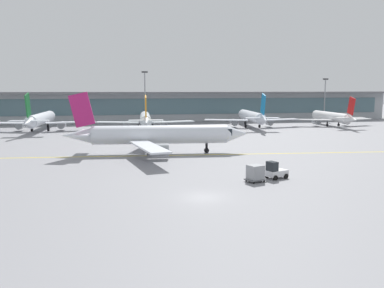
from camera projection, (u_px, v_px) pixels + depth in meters
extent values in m
plane|color=gray|center=(203.00, 197.00, 38.58)|extent=(400.00, 400.00, 0.00)
cube|color=yellow|center=(162.00, 155.00, 62.56)|extent=(109.65, 9.43, 0.01)
cube|color=#9EA3A8|center=(144.00, 107.00, 127.12)|extent=(166.87, 8.00, 9.00)
cube|color=slate|center=(145.00, 107.00, 123.08)|extent=(160.20, 0.16, 5.04)
cube|color=slate|center=(144.00, 93.00, 124.98)|extent=(173.55, 11.00, 0.60)
cylinder|color=silver|center=(41.00, 119.00, 99.13)|extent=(3.66, 21.10, 2.92)
cone|color=silver|center=(51.00, 116.00, 111.13)|extent=(2.89, 3.60, 2.77)
cube|color=black|center=(49.00, 115.00, 108.79)|extent=(2.37, 2.70, 1.02)
cone|color=silver|center=(28.00, 123.00, 86.55)|extent=(2.64, 4.75, 2.48)
cube|color=silver|center=(8.00, 123.00, 96.48)|extent=(12.27, 6.34, 0.24)
cylinder|color=#999EA3|center=(20.00, 126.00, 98.20)|extent=(1.91, 3.15, 1.80)
cube|color=silver|center=(71.00, 122.00, 98.64)|extent=(12.32, 5.58, 0.24)
cylinder|color=#999EA3|center=(62.00, 125.00, 99.67)|extent=(1.91, 3.15, 1.80)
cube|color=#19662D|center=(28.00, 105.00, 86.91)|extent=(0.45, 3.94, 5.49)
cube|color=silver|center=(19.00, 121.00, 87.43)|extent=(4.36, 2.21, 0.21)
cube|color=silver|center=(39.00, 121.00, 88.05)|extent=(4.36, 2.21, 0.21)
cylinder|color=black|center=(48.00, 125.00, 106.64)|extent=(0.38, 0.38, 1.54)
cylinder|color=black|center=(48.00, 126.00, 106.70)|extent=(0.50, 0.79, 0.77)
cylinder|color=black|center=(32.00, 128.00, 97.48)|extent=(0.38, 0.38, 1.54)
cylinder|color=black|center=(32.00, 130.00, 97.53)|extent=(0.50, 0.79, 0.77)
cylinder|color=black|center=(48.00, 128.00, 98.05)|extent=(0.38, 0.38, 1.54)
cylinder|color=black|center=(48.00, 130.00, 98.10)|extent=(0.50, 0.79, 0.77)
cylinder|color=white|center=(145.00, 119.00, 102.31)|extent=(3.73, 19.88, 2.75)
cone|color=white|center=(145.00, 116.00, 113.62)|extent=(2.77, 3.42, 2.61)
cube|color=black|center=(145.00, 115.00, 111.42)|extent=(2.26, 2.57, 0.96)
cone|color=white|center=(146.00, 122.00, 90.45)|extent=(2.55, 4.50, 2.33)
cube|color=white|center=(118.00, 122.00, 99.91)|extent=(11.53, 6.10, 0.23)
cylinder|color=#999EA3|center=(127.00, 125.00, 101.50)|extent=(1.84, 2.99, 1.70)
cube|color=white|center=(173.00, 122.00, 101.74)|extent=(11.59, 5.09, 0.23)
cylinder|color=#999EA3|center=(164.00, 124.00, 102.74)|extent=(1.84, 2.99, 1.70)
cube|color=orange|center=(146.00, 106.00, 90.79)|extent=(0.47, 3.71, 5.17)
cube|color=white|center=(137.00, 120.00, 91.31)|extent=(4.13, 2.14, 0.19)
cube|color=white|center=(155.00, 120.00, 91.84)|extent=(4.13, 2.14, 0.19)
cylinder|color=black|center=(145.00, 124.00, 109.39)|extent=(0.36, 0.36, 1.45)
cylinder|color=black|center=(145.00, 125.00, 109.44)|extent=(0.48, 0.75, 0.73)
cylinder|color=black|center=(138.00, 127.00, 100.78)|extent=(0.36, 0.36, 1.45)
cylinder|color=black|center=(138.00, 129.00, 100.83)|extent=(0.48, 0.75, 0.73)
cylinder|color=black|center=(153.00, 127.00, 101.26)|extent=(0.36, 0.36, 1.45)
cylinder|color=black|center=(153.00, 128.00, 101.31)|extent=(0.48, 0.75, 0.73)
cylinder|color=silver|center=(251.00, 116.00, 108.49)|extent=(4.63, 20.68, 2.85)
cone|color=silver|center=(242.00, 114.00, 120.28)|extent=(2.99, 3.64, 2.71)
cube|color=black|center=(243.00, 113.00, 117.98)|extent=(2.44, 2.75, 1.00)
cone|color=silver|center=(264.00, 120.00, 96.14)|extent=(2.81, 4.75, 2.42)
cube|color=silver|center=(226.00, 120.00, 106.27)|extent=(11.91, 6.71, 0.23)
cylinder|color=#999EA3|center=(234.00, 122.00, 107.84)|extent=(2.02, 3.16, 1.76)
cube|color=silver|center=(279.00, 120.00, 107.63)|extent=(12.02, 4.88, 0.23)
cylinder|color=#999EA3|center=(269.00, 122.00, 108.76)|extent=(2.02, 3.16, 1.76)
cube|color=#1472B2|center=(263.00, 104.00, 96.49)|extent=(0.64, 3.85, 5.36)
cube|color=silver|center=(254.00, 118.00, 97.11)|extent=(4.35, 2.37, 0.20)
cube|color=silver|center=(271.00, 118.00, 97.50)|extent=(4.35, 2.37, 0.20)
cylinder|color=black|center=(245.00, 122.00, 115.87)|extent=(0.37, 0.37, 1.51)
cylinder|color=black|center=(245.00, 123.00, 115.92)|extent=(0.52, 0.79, 0.75)
cylinder|color=black|center=(246.00, 125.00, 106.96)|extent=(0.37, 0.37, 1.51)
cylinder|color=black|center=(246.00, 126.00, 107.02)|extent=(0.52, 0.79, 0.75)
cylinder|color=black|center=(259.00, 125.00, 107.32)|extent=(0.37, 0.37, 1.51)
cylinder|color=black|center=(259.00, 126.00, 107.38)|extent=(0.52, 0.79, 0.75)
cylinder|color=white|center=(331.00, 116.00, 112.24)|extent=(3.19, 18.62, 2.58)
cone|color=white|center=(314.00, 114.00, 122.83)|extent=(2.55, 3.17, 2.45)
cube|color=black|center=(317.00, 113.00, 120.77)|extent=(2.08, 2.38, 0.90)
cone|color=white|center=(352.00, 120.00, 101.14)|extent=(2.32, 4.19, 2.19)
cube|color=white|center=(311.00, 120.00, 109.89)|extent=(10.84, 5.57, 0.21)
cylinder|color=#999EA3|center=(316.00, 122.00, 111.41)|extent=(1.68, 2.78, 1.59)
cube|color=white|center=(355.00, 119.00, 111.82)|extent=(10.88, 4.94, 0.21)
cylinder|color=#999EA3|center=(346.00, 121.00, 112.72)|extent=(1.68, 2.78, 1.59)
cube|color=red|center=(351.00, 106.00, 101.46)|extent=(0.39, 3.48, 4.85)
cube|color=white|center=(343.00, 118.00, 101.91)|extent=(3.85, 1.94, 0.18)
cube|color=white|center=(357.00, 118.00, 102.46)|extent=(3.85, 1.94, 0.18)
cylinder|color=black|center=(320.00, 121.00, 118.87)|extent=(0.33, 0.33, 1.36)
cylinder|color=black|center=(320.00, 123.00, 118.92)|extent=(0.44, 0.70, 0.68)
cylinder|color=black|center=(327.00, 124.00, 110.77)|extent=(0.33, 0.33, 1.36)
cylinder|color=black|center=(327.00, 125.00, 110.82)|extent=(0.44, 0.70, 0.68)
cylinder|color=black|center=(339.00, 124.00, 111.28)|extent=(0.33, 0.33, 1.36)
cylinder|color=black|center=(339.00, 125.00, 111.33)|extent=(0.44, 0.70, 0.68)
cylinder|color=silver|center=(160.00, 135.00, 64.07)|extent=(22.08, 4.84, 3.04)
cone|color=silver|center=(237.00, 134.00, 65.32)|extent=(3.88, 3.18, 2.89)
cube|color=black|center=(223.00, 132.00, 65.03)|extent=(2.92, 2.59, 1.06)
cone|color=silver|center=(77.00, 136.00, 62.76)|extent=(5.06, 2.98, 2.59)
cube|color=silver|center=(150.00, 134.00, 71.68)|extent=(7.12, 12.73, 0.25)
cylinder|color=#999EA3|center=(157.00, 141.00, 69.46)|extent=(3.36, 2.14, 1.88)
cube|color=silver|center=(149.00, 147.00, 56.34)|extent=(5.26, 12.84, 0.25)
cylinder|color=#999EA3|center=(158.00, 150.00, 59.06)|extent=(3.36, 2.14, 1.88)
cube|color=#B21E66|center=(82.00, 110.00, 62.28)|extent=(4.11, 0.66, 5.73)
cube|color=silver|center=(87.00, 131.00, 65.03)|extent=(2.51, 4.64, 0.21)
cube|color=silver|center=(82.00, 134.00, 60.62)|extent=(2.51, 4.64, 0.21)
cylinder|color=black|center=(207.00, 148.00, 65.15)|extent=(0.39, 0.39, 1.61)
cylinder|color=black|center=(207.00, 150.00, 65.20)|extent=(0.84, 0.56, 0.81)
cylinder|color=black|center=(150.00, 147.00, 66.25)|extent=(0.39, 0.39, 1.61)
cylinder|color=black|center=(150.00, 149.00, 66.31)|extent=(0.84, 0.56, 0.81)
cylinder|color=black|center=(149.00, 151.00, 62.19)|extent=(0.39, 0.39, 1.61)
cylinder|color=black|center=(149.00, 153.00, 62.25)|extent=(0.84, 0.56, 0.81)
cube|color=silver|center=(277.00, 173.00, 46.55)|extent=(2.93, 2.23, 0.70)
cube|color=#1E2328|center=(272.00, 166.00, 46.04)|extent=(1.28, 1.48, 1.10)
cylinder|color=black|center=(278.00, 174.00, 47.63)|extent=(0.64, 0.42, 0.60)
cylinder|color=black|center=(286.00, 176.00, 46.44)|extent=(0.64, 0.42, 0.60)
cylinder|color=black|center=(267.00, 176.00, 46.76)|extent=(0.64, 0.42, 0.60)
cylinder|color=black|center=(275.00, 178.00, 45.57)|extent=(0.64, 0.42, 0.60)
cube|color=#595B60|center=(255.00, 179.00, 44.92)|extent=(2.53, 2.24, 0.12)
cube|color=gray|center=(255.00, 172.00, 44.80)|extent=(2.03, 1.97, 1.60)
cylinder|color=black|center=(256.00, 179.00, 45.92)|extent=(0.24, 0.17, 0.22)
cylinder|color=black|center=(264.00, 181.00, 44.74)|extent=(0.24, 0.17, 0.22)
cylinder|color=black|center=(246.00, 180.00, 45.16)|extent=(0.24, 0.17, 0.22)
cylinder|color=black|center=(254.00, 183.00, 43.97)|extent=(0.24, 0.17, 0.22)
cylinder|color=gray|center=(145.00, 99.00, 117.45)|extent=(0.36, 0.36, 15.21)
cube|color=#3F3F42|center=(145.00, 72.00, 116.35)|extent=(1.80, 0.30, 0.50)
cylinder|color=gray|center=(325.00, 100.00, 128.88)|extent=(0.36, 0.36, 13.39)
cube|color=#3F3F42|center=(326.00, 79.00, 127.91)|extent=(1.80, 0.30, 0.50)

